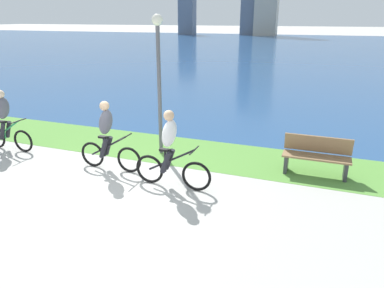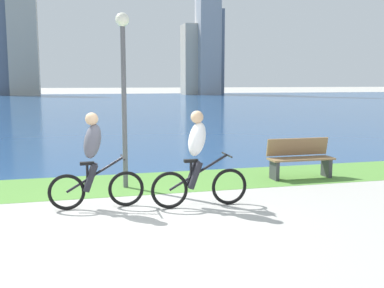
% 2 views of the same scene
% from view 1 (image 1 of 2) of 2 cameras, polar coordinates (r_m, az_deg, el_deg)
% --- Properties ---
extents(ground_plane, '(300.00, 300.00, 0.00)m').
position_cam_1_polar(ground_plane, '(7.87, -14.26, -7.15)').
color(ground_plane, '#B2AFA8').
extents(grass_strip_bayside, '(120.00, 2.12, 0.01)m').
position_cam_1_polar(grass_strip_bayside, '(10.07, -5.41, -0.58)').
color(grass_strip_bayside, '#59933D').
rests_on(grass_strip_bayside, ground).
extents(bay_water_surface, '(300.00, 70.52, 0.00)m').
position_cam_1_polar(bay_water_surface, '(45.13, 15.62, 14.50)').
color(bay_water_surface, navy).
rests_on(bay_water_surface, ground).
extents(cyclist_lead, '(1.74, 0.52, 1.69)m').
position_cam_1_polar(cyclist_lead, '(7.48, -3.48, -0.96)').
color(cyclist_lead, black).
rests_on(cyclist_lead, ground).
extents(cyclist_trailing, '(1.64, 0.52, 1.67)m').
position_cam_1_polar(cyclist_trailing, '(8.59, -13.34, 1.22)').
color(cyclist_trailing, black).
rests_on(cyclist_trailing, ground).
extents(cyclist_distant_rear, '(1.58, 0.52, 1.66)m').
position_cam_1_polar(cyclist_distant_rear, '(10.87, -27.63, 3.33)').
color(cyclist_distant_rear, black).
rests_on(cyclist_distant_rear, ground).
extents(bench_near_path, '(1.50, 0.47, 0.90)m').
position_cam_1_polar(bench_near_path, '(8.69, 19.23, -1.84)').
color(bench_near_path, olive).
rests_on(bench_near_path, ground).
extents(lamppost_tall, '(0.28, 0.28, 3.54)m').
position_cam_1_polar(lamppost_tall, '(9.15, -5.34, 12.52)').
color(lamppost_tall, '#595960').
rests_on(lamppost_tall, ground).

